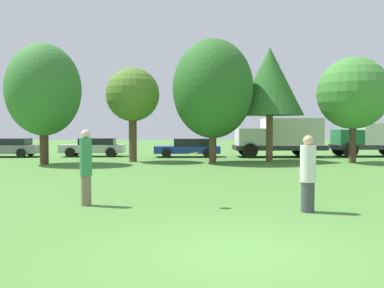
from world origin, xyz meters
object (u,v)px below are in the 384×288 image
person_thrower (86,167)px  tree_2 (213,89)px  tree_1 (133,95)px  parked_car_blue (188,147)px  delivery_truck_green (373,138)px  delivery_truck_white (281,136)px  parked_car_grey (6,147)px  tree_0 (43,90)px  tree_4 (353,94)px  tree_3 (270,82)px  parked_car_silver (94,147)px  person_catcher (308,174)px  frisbee (193,153)px

person_thrower → tree_2: size_ratio=0.28×
person_thrower → tree_2: tree_2 is taller
tree_1 → parked_car_blue: tree_1 is taller
tree_2 → delivery_truck_green: tree_2 is taller
tree_2 → delivery_truck_white: (4.84, 4.74, -2.70)m
tree_2 → parked_car_grey: size_ratio=1.49×
tree_0 → tree_4: size_ratio=1.10×
tree_3 → tree_4: size_ratio=1.13×
tree_2 → tree_0: bearing=-174.9°
delivery_truck_white → parked_car_silver: bearing=-4.1°
tree_0 → tree_3: tree_3 is taller
parked_car_grey → tree_0: bearing=125.7°
tree_1 → parked_car_silver: bearing=124.9°
person_thrower → person_catcher: (5.39, -0.95, -0.08)m
tree_3 → delivery_truck_green: 9.42m
person_thrower → delivery_truck_green: size_ratio=0.36×
parked_car_blue → parked_car_silver: bearing=-6.9°
frisbee → tree_0: bearing=121.2°
parked_car_grey → delivery_truck_white: 18.22m
tree_3 → person_catcher: bearing=-97.6°
parked_car_blue → delivery_truck_green: size_ratio=0.81×
frisbee → delivery_truck_green: size_ratio=0.05×
tree_2 → delivery_truck_white: size_ratio=1.14×
tree_2 → delivery_truck_green: size_ratio=1.28×
parked_car_grey → delivery_truck_green: size_ratio=0.86×
person_thrower → frisbee: bearing=5.6°
tree_4 → frisbee: bearing=-124.5°
frisbee → parked_car_blue: frisbee is taller
person_catcher → tree_2: (-1.32, 14.17, 3.17)m
tree_4 → delivery_truck_green: 6.91m
person_thrower → delivery_truck_white: (8.91, 17.96, 0.39)m
person_catcher → frisbee: person_catcher is taller
person_thrower → tree_4: 17.68m
parked_car_silver → parked_car_blue: bearing=173.1°
person_thrower → tree_4: bearing=57.7°
person_thrower → parked_car_silver: person_thrower is taller
tree_0 → parked_car_grey: 7.93m
frisbee → parked_car_silver: bearing=108.5°
person_catcher → delivery_truck_white: bearing=-90.6°
frisbee → delivery_truck_white: delivery_truck_white is taller
frisbee → delivery_truck_green: (12.48, 18.53, -0.10)m
tree_4 → parked_car_grey: 21.92m
frisbee → tree_2: bearing=84.2°
tree_1 → parked_car_grey: (-8.86, 4.10, -3.14)m
parked_car_blue → person_catcher: bearing=96.6°
frisbee → tree_4: (9.03, 13.12, 2.47)m
tree_0 → parked_car_silver: size_ratio=1.50×
tree_1 → parked_car_blue: 5.93m
frisbee → parked_car_blue: 18.18m
tree_4 → delivery_truck_green: bearing=57.5°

